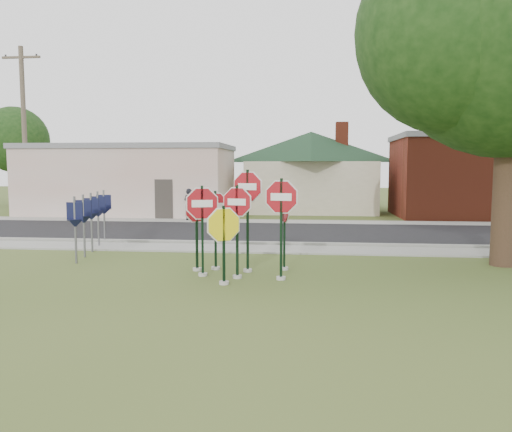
# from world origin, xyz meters

# --- Properties ---
(ground) EXTENTS (120.00, 120.00, 0.00)m
(ground) POSITION_xyz_m (0.00, 0.00, 0.00)
(ground) COLOR #3B4E1D
(ground) RESTS_ON ground
(sidewalk_near) EXTENTS (60.00, 1.60, 0.06)m
(sidewalk_near) POSITION_xyz_m (0.00, 5.50, 0.03)
(sidewalk_near) COLOR gray
(sidewalk_near) RESTS_ON ground
(road) EXTENTS (60.00, 7.00, 0.04)m
(road) POSITION_xyz_m (0.00, 10.00, 0.02)
(road) COLOR black
(road) RESTS_ON ground
(sidewalk_far) EXTENTS (60.00, 1.60, 0.06)m
(sidewalk_far) POSITION_xyz_m (0.00, 14.30, 0.03)
(sidewalk_far) COLOR gray
(sidewalk_far) RESTS_ON ground
(curb) EXTENTS (60.00, 0.20, 0.14)m
(curb) POSITION_xyz_m (0.00, 6.50, 0.07)
(curb) COLOR gray
(curb) RESTS_ON ground
(stop_sign_center) EXTENTS (1.04, 0.24, 2.50)m
(stop_sign_center) POSITION_xyz_m (0.05, 1.04, 1.54)
(stop_sign_center) COLOR #A5A29A
(stop_sign_center) RESTS_ON ground
(stop_sign_yellow) EXTENTS (1.03, 0.60, 2.05)m
(stop_sign_yellow) POSITION_xyz_m (-0.18, 0.32, 1.21)
(stop_sign_yellow) COLOR #A5A29A
(stop_sign_yellow) RESTS_ON ground
(stop_sign_left) EXTENTS (1.14, 0.33, 2.50)m
(stop_sign_left) POSITION_xyz_m (-0.89, 1.20, 1.56)
(stop_sign_left) COLOR #A5A29A
(stop_sign_left) RESTS_ON ground
(stop_sign_right) EXTENTS (1.15, 0.28, 2.70)m
(stop_sign_right) POSITION_xyz_m (1.18, 0.98, 1.71)
(stop_sign_right) COLOR #A5A29A
(stop_sign_right) RESTS_ON ground
(stop_sign_back_right) EXTENTS (1.11, 0.31, 2.91)m
(stop_sign_back_right) POSITION_xyz_m (0.22, 1.84, 1.86)
(stop_sign_back_right) COLOR #A5A29A
(stop_sign_back_right) RESTS_ON ground
(stop_sign_back_left) EXTENTS (0.95, 0.44, 2.30)m
(stop_sign_back_left) POSITION_xyz_m (-0.71, 2.06, 1.40)
(stop_sign_back_left) COLOR #A5A29A
(stop_sign_back_left) RESTS_ON ground
(stop_sign_far_right) EXTENTS (0.36, 0.96, 2.19)m
(stop_sign_far_right) POSITION_xyz_m (1.20, 2.21, 1.31)
(stop_sign_far_right) COLOR #A5A29A
(stop_sign_far_right) RESTS_ON ground
(stop_sign_far_left) EXTENTS (0.74, 0.70, 2.21)m
(stop_sign_far_left) POSITION_xyz_m (-1.19, 1.85, 1.32)
(stop_sign_far_left) COLOR #A5A29A
(stop_sign_far_left) RESTS_ON ground
(route_sign_row) EXTENTS (1.43, 4.63, 2.00)m
(route_sign_row) POSITION_xyz_m (-5.40, 4.50, 1.22)
(route_sign_row) COLOR #59595E
(route_sign_row) RESTS_ON ground
(building_stucco) EXTENTS (12.20, 6.20, 4.20)m
(building_stucco) POSITION_xyz_m (-9.00, 18.00, 2.15)
(building_stucco) COLOR beige
(building_stucco) RESTS_ON ground
(building_house) EXTENTS (11.60, 11.60, 6.20)m
(building_house) POSITION_xyz_m (2.00, 22.00, 3.65)
(building_house) COLOR beige
(building_house) RESTS_ON ground
(building_brick) EXTENTS (10.20, 6.20, 4.75)m
(building_brick) POSITION_xyz_m (12.00, 18.50, 2.40)
(building_brick) COLOR maroon
(building_brick) RESTS_ON ground
(utility_pole_near) EXTENTS (2.20, 0.26, 9.50)m
(utility_pole_near) POSITION_xyz_m (-14.00, 15.20, 4.97)
(utility_pole_near) COLOR brown
(utility_pole_near) RESTS_ON ground
(bg_tree_left) EXTENTS (4.90, 4.90, 7.35)m
(bg_tree_left) POSITION_xyz_m (-20.00, 24.00, 4.88)
(bg_tree_left) COLOR #2F2214
(bg_tree_left) RESTS_ON ground
(pedestrian) EXTENTS (0.72, 0.60, 1.68)m
(pedestrian) POSITION_xyz_m (-4.42, 14.28, 0.90)
(pedestrian) COLOR black
(pedestrian) RESTS_ON sidewalk_far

